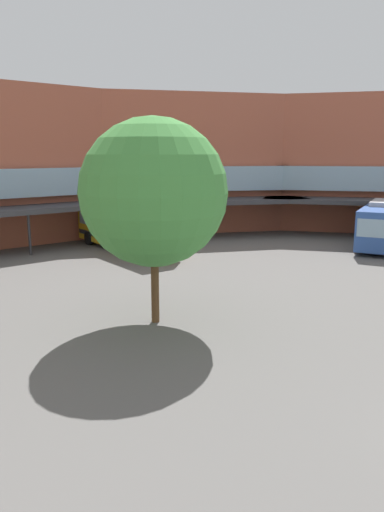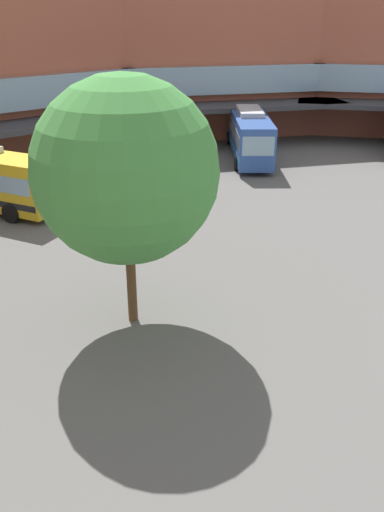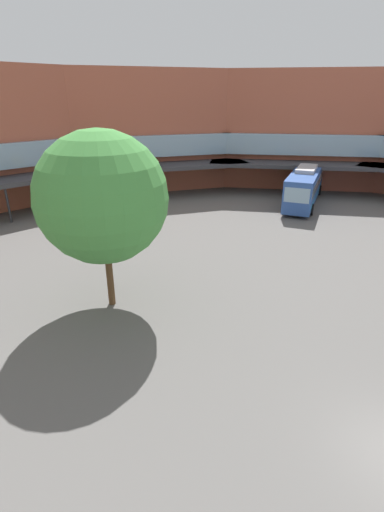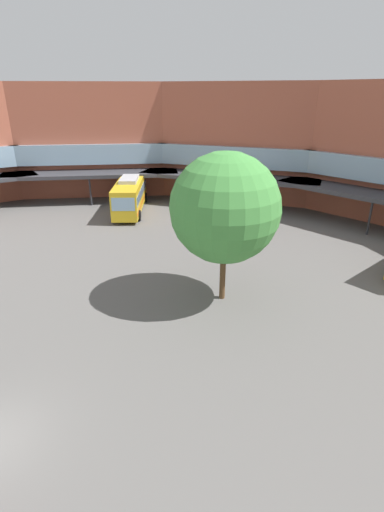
# 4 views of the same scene
# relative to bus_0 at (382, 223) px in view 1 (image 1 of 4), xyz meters

# --- Properties ---
(station_building) EXTENTS (87.36, 46.54, 13.16)m
(station_building) POSITION_rel_bus_0_xyz_m (-24.49, 6.27, 4.44)
(station_building) COLOR #AD5942
(station_building) RESTS_ON ground
(bus_0) EXTENTS (12.20, 7.25, 3.76)m
(bus_0) POSITION_rel_bus_0_xyz_m (0.00, 0.00, 0.00)
(bus_0) COLOR #2D519E
(bus_0) RESTS_ON ground
(bus_2) EXTENTS (3.14, 12.14, 3.68)m
(bus_2) POSITION_rel_bus_0_xyz_m (-18.01, 11.59, -0.04)
(bus_2) COLOR gold
(bus_2) RESTS_ON ground
(plaza_tree) EXTENTS (6.51, 6.51, 9.18)m
(plaza_tree) POSITION_rel_bus_0_xyz_m (-25.84, -3.69, 4.02)
(plaza_tree) COLOR brown
(plaza_tree) RESTS_ON ground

